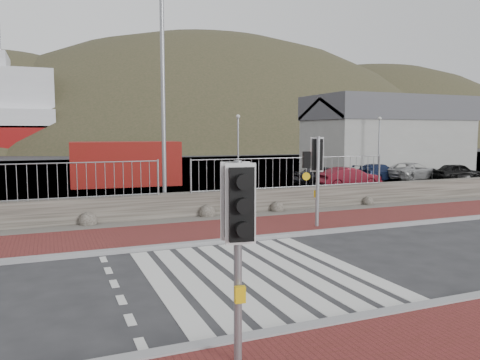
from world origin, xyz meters
name	(u,v)px	position (x,y,z in m)	size (l,w,h in m)	color
ground	(257,274)	(0.00, 0.00, 0.00)	(220.00, 220.00, 0.00)	#28282B
sidewalk_far	(197,232)	(0.00, 4.50, 0.04)	(40.00, 3.00, 0.08)	maroon
kerb_near	(335,323)	(0.00, -3.00, 0.05)	(40.00, 0.25, 0.12)	gray
kerb_far	(213,242)	(0.00, 3.00, 0.05)	(40.00, 0.25, 0.12)	gray
zebra_crossing	(257,274)	(0.00, 0.00, 0.01)	(4.62, 5.60, 0.01)	silver
gravel_strip	(180,221)	(0.00, 6.50, 0.03)	(40.00, 1.50, 0.06)	#59544C
stone_wall	(174,206)	(0.00, 7.30, 0.45)	(40.00, 0.60, 0.90)	#423E36
railing	(175,168)	(0.00, 7.15, 1.82)	(18.07, 0.07, 1.22)	gray
quay	(107,173)	(0.00, 27.90, 0.00)	(120.00, 40.00, 0.50)	#4C4C4F
water	(79,154)	(0.00, 62.90, 0.00)	(220.00, 50.00, 0.05)	#3F4C54
harbor_building	(387,135)	(20.00, 19.90, 2.93)	(12.20, 6.20, 5.80)	#9E9E99
hills_backdrop	(110,260)	(6.74, 87.90, -23.05)	(254.00, 90.00, 100.00)	#30331E
traffic_signal_near	(238,220)	(-1.93, -3.61, 1.97)	(0.42, 0.29, 2.74)	gray
traffic_signal_far	(317,162)	(3.77, 3.75, 2.15)	(0.73, 0.42, 2.97)	gray
streetlight	(167,80)	(0.00, 8.12, 5.03)	(1.89, 0.43, 8.93)	gray
shipping_container	(126,164)	(0.04, 18.70, 1.28)	(6.14, 2.56, 2.56)	maroon
car_a	(323,175)	(10.75, 14.29, 0.59)	(1.38, 3.44, 1.17)	black
car_b	(349,178)	(11.38, 12.62, 0.58)	(1.23, 3.52, 1.16)	#560C16
car_c	(378,172)	(15.30, 15.04, 0.56)	(1.56, 3.83, 1.11)	#162245
car_d	(411,171)	(17.63, 14.63, 0.58)	(1.92, 4.17, 1.16)	#A1A1A1
car_e	(458,172)	(20.32, 13.40, 0.55)	(1.31, 3.25, 1.11)	black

